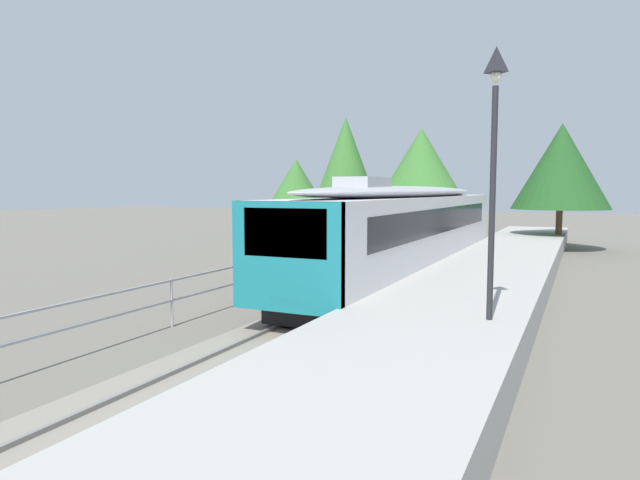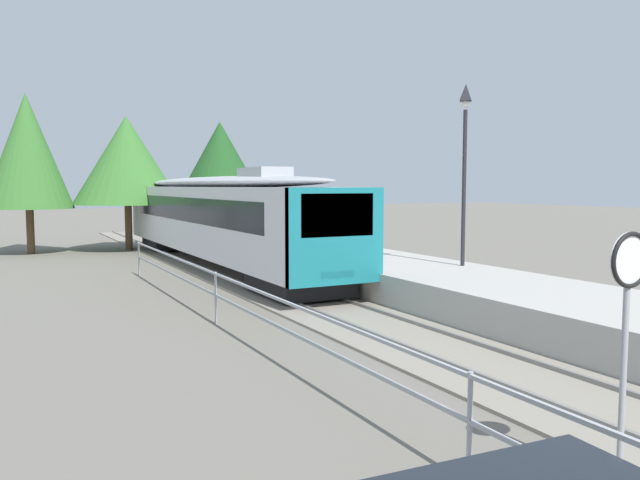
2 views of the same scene
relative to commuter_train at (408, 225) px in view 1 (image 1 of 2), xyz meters
The scene contains 9 objects.
ground_plane 9.57m from the commuter_train, 108.77° to the right, with size 160.00×160.00×0.00m, color #6B665B.
track_rails 9.08m from the commuter_train, 90.00° to the right, with size 3.20×60.00×0.14m.
commuter_train is the anchor object (origin of this frame).
station_platform 9.56m from the commuter_train, 69.78° to the right, with size 3.90×60.00×0.90m, color #A8A59E.
platform_lamp_mid_platform 10.77m from the commuter_train, 64.73° to the right, with size 0.34×0.34×5.35m.
tree_behind_carpark 11.50m from the commuter_train, 125.17° to the left, with size 4.10×4.10×7.68m.
tree_behind_station_far 21.22m from the commuter_train, 129.46° to the left, with size 4.72×4.72×5.80m.
tree_distant_left 15.32m from the commuter_train, 71.22° to the left, with size 5.47×5.47×7.31m.
tree_distant_centre 9.29m from the commuter_train, 102.13° to the left, with size 5.39×5.39×6.79m.
Camera 1 is at (6.10, 9.95, 3.49)m, focal length 31.32 mm.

